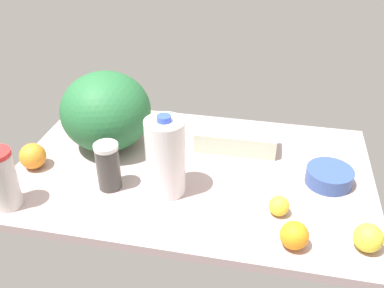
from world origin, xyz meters
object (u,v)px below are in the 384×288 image
object	(u,v)px
lemon_beside_bowl	(368,238)
egg_carton	(236,140)
shaker_bottle	(108,166)
lemon_near_front	(167,121)
orange_by_jug	(33,156)
lemon_loose	(279,206)
watermelon	(106,111)
mixing_bowl	(329,176)
orange_far_back	(294,235)
tumbler_cup	(2,179)
milk_jug	(165,157)

from	to	relation	value
lemon_beside_bowl	egg_carton	bearing A→B (deg)	-46.40
shaker_bottle	lemon_near_front	world-z (taller)	shaker_bottle
shaker_bottle	orange_by_jug	bearing A→B (deg)	-9.73
lemon_loose	egg_carton	bearing A→B (deg)	-63.25
egg_carton	orange_by_jug	bearing A→B (deg)	20.61
watermelon	mixing_bowl	bearing A→B (deg)	174.48
mixing_bowl	orange_far_back	world-z (taller)	orange_far_back
egg_carton	tumbler_cup	size ratio (longest dim) A/B	1.51
watermelon	lemon_near_front	world-z (taller)	watermelon
watermelon	tumbler_cup	bearing A→B (deg)	65.39
mixing_bowl	lemon_loose	bearing A→B (deg)	50.11
watermelon	lemon_near_front	distance (cm)	26.35
egg_carton	shaker_bottle	world-z (taller)	shaker_bottle
orange_by_jug	lemon_beside_bowl	distance (cm)	107.14
shaker_bottle	tumbler_cup	bearing A→B (deg)	28.64
milk_jug	tumbler_cup	size ratio (longest dim) A/B	1.40
egg_carton	tumbler_cup	world-z (taller)	tumbler_cup
mixing_bowl	orange_far_back	distance (cm)	32.73
tumbler_cup	lemon_near_front	distance (cm)	65.29
milk_jug	lemon_near_front	world-z (taller)	milk_jug
watermelon	lemon_loose	distance (cm)	68.51
lemon_loose	lemon_beside_bowl	world-z (taller)	lemon_beside_bowl
orange_by_jug	lemon_beside_bowl	bearing A→B (deg)	171.11
egg_carton	orange_by_jug	distance (cm)	70.63
mixing_bowl	watermelon	size ratio (longest dim) A/B	0.47
tumbler_cup	orange_far_back	world-z (taller)	tumbler_cup
watermelon	shaker_bottle	distance (cm)	26.15
egg_carton	lemon_loose	world-z (taller)	egg_carton
lemon_near_front	orange_by_jug	xyz separation A→B (cm)	(37.96, 34.68, 1.13)
mixing_bowl	orange_by_jug	size ratio (longest dim) A/B	1.69
orange_by_jug	lemon_near_front	bearing A→B (deg)	-137.58
shaker_bottle	lemon_loose	xyz separation A→B (cm)	(-53.13, 2.29, -4.97)
tumbler_cup	lemon_beside_bowl	distance (cm)	103.68
tumbler_cup	egg_carton	bearing A→B (deg)	-144.62
orange_far_back	mixing_bowl	bearing A→B (deg)	-109.80
egg_carton	milk_jug	distance (cm)	35.20
watermelon	lemon_beside_bowl	distance (cm)	93.39
lemon_loose	tumbler_cup	bearing A→B (deg)	8.80
shaker_bottle	orange_far_back	size ratio (longest dim) A/B	2.06
lemon_beside_bowl	shaker_bottle	bearing A→B (deg)	-8.56
mixing_bowl	egg_carton	distance (cm)	34.98
egg_carton	lemon_beside_bowl	size ratio (longest dim) A/B	3.73
orange_by_jug	lemon_beside_bowl	xyz separation A→B (cm)	(-105.86, 16.55, -0.54)
watermelon	orange_far_back	distance (cm)	77.65
milk_jug	lemon_near_front	xyz separation A→B (cm)	(9.43, -37.83, -9.35)
milk_jug	lemon_beside_bowl	xyz separation A→B (cm)	(-58.47, 13.41, -8.77)
lemon_loose	lemon_beside_bowl	bearing A→B (deg)	158.50
shaker_bottle	lemon_beside_bowl	distance (cm)	77.56
shaker_bottle	orange_by_jug	size ratio (longest dim) A/B	1.80
milk_jug	orange_far_back	xyz separation A→B (cm)	(-39.36, 16.48, -8.78)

